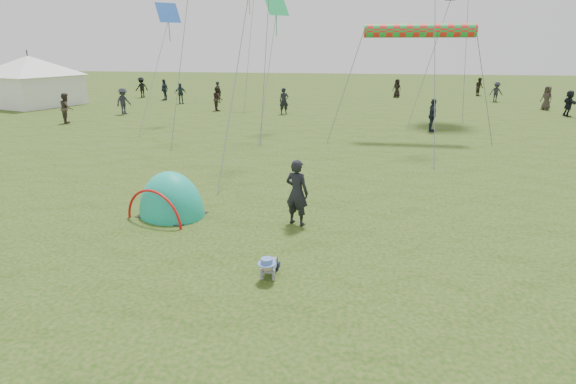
# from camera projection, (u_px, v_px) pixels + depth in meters

# --- Properties ---
(ground) EXTENTS (140.00, 140.00, 0.00)m
(ground) POSITION_uv_depth(u_px,v_px,m) (265.00, 281.00, 8.95)
(ground) COLOR #133C08
(crawling_toddler) EXTENTS (0.48, 0.68, 0.51)m
(crawling_toddler) POSITION_uv_depth(u_px,v_px,m) (269.00, 265.00, 9.03)
(crawling_toddler) COLOR black
(crawling_toddler) RESTS_ON ground
(popup_tent) EXTENTS (2.31, 2.10, 2.47)m
(popup_tent) POSITION_uv_depth(u_px,v_px,m) (172.00, 215.00, 12.44)
(popup_tent) COLOR #0B9278
(popup_tent) RESTS_ON ground
(standing_adult) EXTENTS (0.75, 0.62, 1.74)m
(standing_adult) POSITION_uv_depth(u_px,v_px,m) (297.00, 193.00, 11.52)
(standing_adult) COLOR black
(standing_adult) RESTS_ON ground
(event_marquee) EXTENTS (7.33, 7.33, 4.00)m
(event_marquee) POSITION_uv_depth(u_px,v_px,m) (31.00, 79.00, 34.45)
(event_marquee) COLOR white
(event_marquee) RESTS_ON ground
(crowd_person_0) EXTENTS (0.75, 0.63, 1.75)m
(crowd_person_0) POSITION_uv_depth(u_px,v_px,m) (284.00, 101.00, 30.40)
(crowd_person_0) COLOR black
(crowd_person_0) RESTS_ON ground
(crowd_person_1) EXTENTS (0.95, 1.02, 1.69)m
(crowd_person_1) POSITION_uv_depth(u_px,v_px,m) (218.00, 99.00, 32.04)
(crowd_person_1) COLOR #2D211D
(crowd_person_1) RESTS_ON ground
(crowd_person_2) EXTENTS (0.43, 1.04, 1.77)m
(crowd_person_2) POSITION_uv_depth(u_px,v_px,m) (432.00, 115.00, 24.12)
(crowd_person_2) COLOR #1A242D
(crowd_person_2) RESTS_ON ground
(crowd_person_3) EXTENTS (1.10, 0.71, 1.62)m
(crowd_person_3) POSITION_uv_depth(u_px,v_px,m) (496.00, 92.00, 37.08)
(crowd_person_3) COLOR #23252B
(crowd_person_3) RESTS_ON ground
(crowd_person_4) EXTENTS (0.94, 0.86, 1.61)m
(crowd_person_4) POSITION_uv_depth(u_px,v_px,m) (397.00, 88.00, 40.28)
(crowd_person_4) COLOR black
(crowd_person_4) RESTS_ON ground
(crowd_person_7) EXTENTS (1.01, 1.08, 1.78)m
(crowd_person_7) POSITION_uv_depth(u_px,v_px,m) (67.00, 108.00, 26.84)
(crowd_person_7) COLOR #3F342B
(crowd_person_7) RESTS_ON ground
(crowd_person_8) EXTENTS (0.50, 1.06, 1.76)m
(crowd_person_8) POSITION_uv_depth(u_px,v_px,m) (165.00, 90.00, 38.16)
(crowd_person_8) COLOR #263040
(crowd_person_8) RESTS_ON ground
(crowd_person_9) EXTENTS (1.22, 1.30, 1.77)m
(crowd_person_9) POSITION_uv_depth(u_px,v_px,m) (142.00, 87.00, 40.17)
(crowd_person_9) COLOR black
(crowd_person_9) RESTS_ON ground
(crowd_person_10) EXTENTS (0.91, 0.99, 1.69)m
(crowd_person_10) POSITION_uv_depth(u_px,v_px,m) (547.00, 98.00, 32.47)
(crowd_person_10) COLOR #332C25
(crowd_person_10) RESTS_ON ground
(crowd_person_11) EXTENTS (0.66, 1.60, 1.68)m
(crowd_person_11) POSITION_uv_depth(u_px,v_px,m) (569.00, 103.00, 29.52)
(crowd_person_11) COLOR black
(crowd_person_11) RESTS_ON ground
(crowd_person_12) EXTENTS (0.73, 0.66, 1.68)m
(crowd_person_12) POSITION_uv_depth(u_px,v_px,m) (218.00, 92.00, 36.72)
(crowd_person_12) COLOR black
(crowd_person_12) RESTS_ON ground
(crowd_person_13) EXTENTS (0.80, 0.93, 1.64)m
(crowd_person_13) POSITION_uv_depth(u_px,v_px,m) (479.00, 87.00, 41.59)
(crowd_person_13) COLOR black
(crowd_person_13) RESTS_ON ground
(crowd_person_14) EXTENTS (1.00, 0.86, 1.61)m
(crowd_person_14) POSITION_uv_depth(u_px,v_px,m) (180.00, 93.00, 35.90)
(crowd_person_14) COLOR #253341
(crowd_person_14) RESTS_ON ground
(crowd_person_15) EXTENTS (1.00, 1.28, 1.74)m
(crowd_person_15) POSITION_uv_depth(u_px,v_px,m) (123.00, 101.00, 30.35)
(crowd_person_15) COLOR #25252F
(crowd_person_15) RESTS_ON ground
(rainbow_tube_kite) EXTENTS (5.18, 0.64, 0.64)m
(rainbow_tube_kite) POSITION_uv_depth(u_px,v_px,m) (419.00, 31.00, 21.29)
(rainbow_tube_kite) COLOR red
(diamond_kite_3) EXTENTS (1.34, 1.34, 1.09)m
(diamond_kite_3) POSITION_uv_depth(u_px,v_px,m) (276.00, 5.00, 23.69)
(diamond_kite_3) COLOR #1CB35A
(diamond_kite_4) EXTENTS (1.34, 1.34, 1.10)m
(diamond_kite_4) POSITION_uv_depth(u_px,v_px,m) (168.00, 13.00, 25.70)
(diamond_kite_4) COLOR blue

